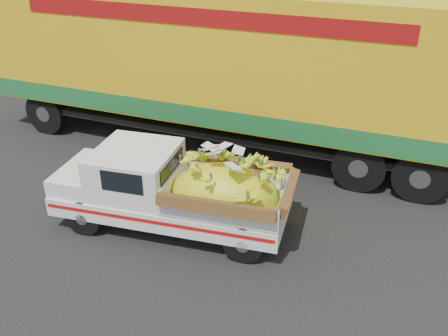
# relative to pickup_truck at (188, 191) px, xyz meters

# --- Properties ---
(ground) EXTENTS (100.00, 100.00, 0.00)m
(ground) POSITION_rel_pickup_truck_xyz_m (0.39, 0.10, -0.80)
(ground) COLOR black
(ground) RESTS_ON ground
(curb) EXTENTS (60.00, 0.25, 0.15)m
(curb) POSITION_rel_pickup_truck_xyz_m (0.39, 6.17, -0.72)
(curb) COLOR gray
(curb) RESTS_ON ground
(sidewalk) EXTENTS (60.00, 4.00, 0.14)m
(sidewalk) POSITION_rel_pickup_truck_xyz_m (0.39, 8.27, -0.73)
(sidewalk) COLOR gray
(sidewalk) RESTS_ON ground
(pickup_truck) EXTENTS (4.33, 1.81, 1.49)m
(pickup_truck) POSITION_rel_pickup_truck_xyz_m (0.00, 0.00, 0.00)
(pickup_truck) COLOR black
(pickup_truck) RESTS_ON ground
(semi_trailer) EXTENTS (12.08, 4.49, 3.80)m
(semi_trailer) POSITION_rel_pickup_truck_xyz_m (-0.17, 3.72, 1.32)
(semi_trailer) COLOR black
(semi_trailer) RESTS_ON ground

